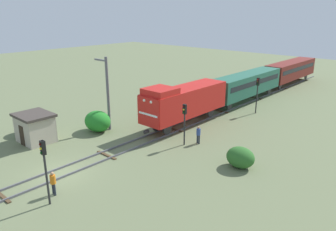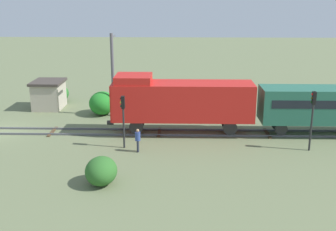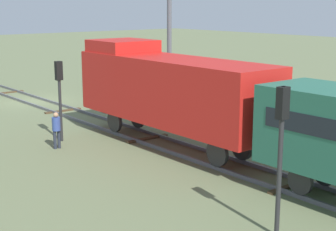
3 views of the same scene
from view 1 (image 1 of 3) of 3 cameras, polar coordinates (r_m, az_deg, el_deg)
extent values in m
plane|color=#66704C|center=(26.59, -18.17, -9.58)|extent=(156.84, 156.84, 0.00)
cube|color=#595960|center=(27.13, -18.96, -8.91)|extent=(0.10, 104.56, 0.16)
cube|color=#595960|center=(25.99, -17.37, -9.97)|extent=(0.10, 104.56, 0.16)
cube|color=#4C3823|center=(25.06, -26.95, -12.38)|extent=(2.40, 0.24, 0.09)
cube|color=#4C3823|center=(28.67, -10.64, -6.80)|extent=(2.40, 0.24, 0.09)
cube|color=#4C3823|center=(34.17, 0.98, -2.38)|extent=(2.40, 0.24, 0.09)
cube|color=#4C3823|center=(40.81, 9.05, 0.79)|extent=(2.40, 0.24, 0.09)
cube|color=#4C3823|center=(48.11, 14.78, 3.03)|extent=(2.40, 0.24, 0.09)
cube|color=#4C3823|center=(55.82, 18.98, 4.64)|extent=(2.40, 0.24, 0.09)
cube|color=#4C3823|center=(63.79, 22.16, 5.84)|extent=(2.40, 0.24, 0.09)
cube|color=red|center=(34.76, 3.07, 2.56)|extent=(2.90, 11.00, 2.90)
cube|color=red|center=(31.48, -1.37, 4.26)|extent=(2.75, 2.80, 0.60)
cube|color=red|center=(30.81, -3.46, 0.55)|extent=(2.84, 0.10, 2.84)
cube|color=white|center=(30.84, -3.50, 0.18)|extent=(2.46, 0.06, 0.20)
sphere|color=white|center=(30.78, -4.15, 2.65)|extent=(0.28, 0.28, 0.28)
sphere|color=white|center=(30.16, -2.96, 2.35)|extent=(0.28, 0.28, 0.28)
cylinder|color=#262628|center=(31.21, -3.79, -2.82)|extent=(0.36, 0.50, 0.36)
cylinder|color=#262628|center=(33.16, -1.99, -1.80)|extent=(0.18, 1.10, 1.10)
cylinder|color=#262628|center=(32.24, -0.15, -2.38)|extent=(0.18, 1.10, 1.10)
cylinder|color=#262628|center=(38.55, 5.67, 0.95)|extent=(0.18, 1.10, 1.10)
cylinder|color=#262628|center=(37.76, 7.42, 0.52)|extent=(0.18, 1.10, 1.10)
cube|color=#26604C|center=(45.48, 13.59, 5.43)|extent=(2.80, 14.00, 2.70)
cube|color=black|center=(45.41, 13.62, 5.86)|extent=(2.84, 12.88, 0.64)
cylinder|color=#262628|center=(41.74, 8.94, 2.03)|extent=(0.16, 0.96, 0.96)
cylinder|color=#262628|center=(41.01, 10.62, 1.66)|extent=(0.16, 0.96, 0.96)
cylinder|color=#262628|center=(50.88, 15.69, 4.43)|extent=(0.16, 0.96, 0.96)
cylinder|color=#262628|center=(50.28, 17.15, 4.15)|extent=(0.16, 0.96, 0.96)
cube|color=maroon|center=(58.53, 20.60, 7.47)|extent=(2.80, 14.00, 2.70)
cube|color=black|center=(58.48, 20.64, 7.81)|extent=(2.84, 12.88, 0.64)
cylinder|color=#262628|center=(54.25, 17.52, 5.07)|extent=(0.16, 0.96, 0.96)
cylinder|color=#262628|center=(53.68, 18.91, 4.81)|extent=(0.16, 0.96, 0.96)
cylinder|color=#262628|center=(64.07, 21.67, 6.49)|extent=(0.16, 0.96, 0.96)
cylinder|color=#262628|center=(63.59, 22.87, 6.27)|extent=(0.16, 0.96, 0.96)
cylinder|color=#262628|center=(21.99, -20.45, -9.43)|extent=(0.14, 0.14, 4.37)
cube|color=black|center=(21.28, -20.95, -5.26)|extent=(0.32, 0.24, 0.90)
sphere|color=#390606|center=(21.13, -21.37, -4.68)|extent=(0.16, 0.16, 0.16)
sphere|color=yellow|center=(21.23, -21.28, -5.38)|extent=(0.16, 0.16, 0.16)
sphere|color=black|center=(21.34, -21.20, -6.08)|extent=(0.16, 0.16, 0.16)
cylinder|color=#262628|center=(29.74, 2.89, -1.64)|extent=(0.14, 0.14, 3.88)
cube|color=black|center=(29.28, 2.93, 1.11)|extent=(0.32, 0.24, 0.90)
sphere|color=#390606|center=(29.10, 2.76, 1.56)|extent=(0.16, 0.16, 0.16)
sphere|color=yellow|center=(29.18, 2.76, 1.03)|extent=(0.16, 0.16, 0.16)
sphere|color=black|center=(29.26, 2.75, 0.51)|extent=(0.16, 0.16, 0.16)
cylinder|color=#262628|center=(40.43, 15.23, 3.34)|extent=(0.14, 0.14, 4.33)
cube|color=black|center=(40.05, 15.43, 5.71)|extent=(0.32, 0.24, 0.90)
sphere|color=red|center=(39.88, 15.37, 6.06)|extent=(0.16, 0.16, 0.16)
sphere|color=#3C3306|center=(39.93, 15.33, 5.67)|extent=(0.16, 0.16, 0.16)
sphere|color=black|center=(39.99, 15.30, 5.28)|extent=(0.16, 0.16, 0.16)
cylinder|color=#262B38|center=(23.82, -19.37, -11.92)|extent=(0.15, 0.15, 0.85)
cylinder|color=#262B38|center=(23.66, -19.13, -12.10)|extent=(0.15, 0.15, 0.85)
cylinder|color=orange|center=(23.39, -19.43, -10.44)|extent=(0.38, 0.38, 0.62)
sphere|color=tan|center=(23.20, -19.54, -9.52)|extent=(0.23, 0.23, 0.23)
cylinder|color=#262B38|center=(30.67, 5.14, -4.10)|extent=(0.15, 0.15, 0.85)
cylinder|color=#262B38|center=(30.56, 5.44, -4.19)|extent=(0.15, 0.15, 0.85)
cylinder|color=#33478C|center=(30.35, 5.33, -2.86)|extent=(0.38, 0.38, 0.62)
sphere|color=tan|center=(30.21, 5.35, -2.11)|extent=(0.23, 0.23, 0.23)
cylinder|color=#595960|center=(33.70, -10.42, 3.66)|extent=(0.28, 0.28, 7.53)
cube|color=#595960|center=(33.77, -11.70, 9.45)|extent=(1.80, 0.16, 0.16)
cube|color=#B2A893|center=(33.13, -22.11, -2.19)|extent=(3.20, 2.60, 2.50)
cube|color=#3F3833|center=(32.71, -22.38, 0.07)|extent=(3.50, 2.90, 0.24)
cube|color=#2D2319|center=(32.73, -24.10, -3.24)|extent=(0.80, 0.06, 1.90)
ellipsoid|color=#237E26|center=(34.14, -12.16, -0.99)|extent=(2.94, 2.40, 2.14)
ellipsoid|color=#266826|center=(35.58, -23.50, -1.68)|extent=(2.37, 1.94, 1.72)
ellipsoid|color=#2C6326|center=(26.53, 12.50, -7.13)|extent=(2.30, 1.88, 1.67)
camera|label=2|loc=(28.11, 66.02, 5.30)|focal=45.00mm
camera|label=3|loc=(44.60, 33.86, 7.96)|focal=55.00mm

